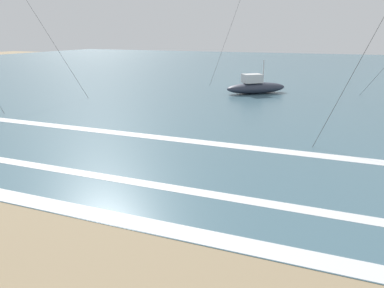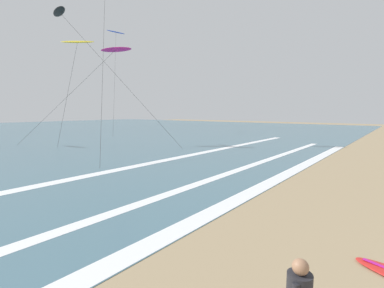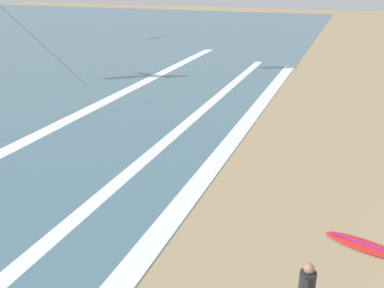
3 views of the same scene
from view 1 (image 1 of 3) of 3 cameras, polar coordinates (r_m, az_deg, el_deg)
ocean_surface at (r=53.42m, az=18.55°, el=9.59°), size 140.00×90.00×0.01m
wave_foam_shoreline at (r=10.82m, az=-5.47°, el=-11.56°), size 46.53×0.74×0.01m
wave_foam_mid_break at (r=13.10m, az=-1.61°, el=-6.46°), size 49.32×0.55×0.01m
wave_foam_outer_break at (r=17.71m, az=10.28°, el=-0.76°), size 54.90×0.76×0.01m
offshore_boat at (r=33.76m, az=9.02°, el=8.02°), size 5.01×4.74×2.70m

